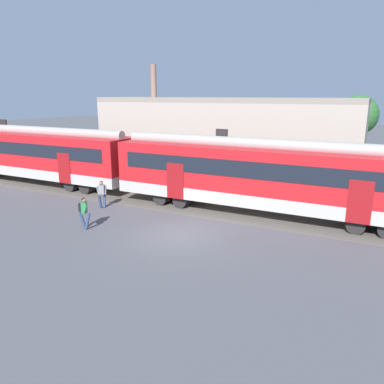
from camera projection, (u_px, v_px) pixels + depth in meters
The scene contains 7 objects.
ground_plane at pixel (179, 236), 18.18m from camera, with size 160.00×160.00×0.00m, color #515156.
track_bed at pixel (111, 192), 26.18m from camera, with size 80.00×4.40×0.01m, color #605951.
commuter_train at pixel (38, 154), 28.56m from camera, with size 56.65×3.07×4.73m.
pedestrian_grey at pixel (102, 192), 22.42m from camera, with size 0.53×0.70×1.67m.
pedestrian_green at pixel (84, 210), 18.83m from camera, with size 0.71×0.50×1.67m.
background_building at pixel (222, 137), 31.30m from camera, with size 21.96×5.00×9.20m.
street_tree_right at pixel (358, 116), 28.84m from camera, with size 3.05×3.05×6.61m.
Camera 1 is at (8.21, -14.95, 6.65)m, focal length 35.00 mm.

